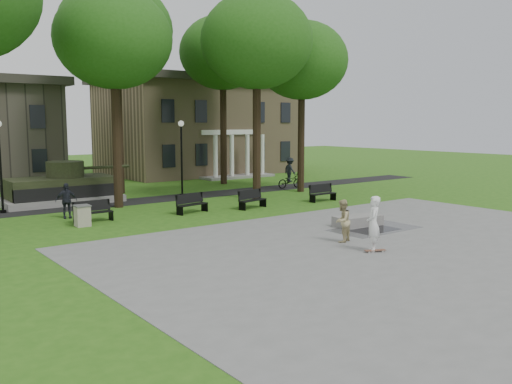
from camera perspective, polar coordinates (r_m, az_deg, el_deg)
ground at (r=24.29m, az=5.77°, el=-3.67°), size 120.00×120.00×0.00m
plaza at (r=21.01m, az=15.19°, el=-5.60°), size 22.00×16.00×0.02m
footpath at (r=33.91m, az=-8.25°, el=-0.56°), size 44.00×2.60×0.01m
building_right at (r=50.73m, az=-6.20°, el=6.99°), size 17.00×12.00×8.60m
tree_1 at (r=30.57m, az=-14.78°, el=15.26°), size 6.20×6.20×11.63m
tree_2 at (r=32.93m, az=0.08°, el=15.54°), size 6.60×6.60×12.16m
tree_3 at (r=36.47m, az=4.87°, el=13.58°), size 6.00×6.00×11.19m
tree_4 at (r=36.76m, az=-14.57°, el=16.14°), size 7.20×7.20×13.50m
tree_5 at (r=41.15m, az=-3.51°, el=14.38°), size 6.40×6.40×12.44m
lamp_left at (r=30.37m, az=-25.35°, el=3.19°), size 0.36×0.36×4.73m
lamp_mid at (r=34.15m, az=-7.85°, el=4.21°), size 0.36×0.36×4.73m
lamp_right at (r=40.04m, az=4.73°, el=4.70°), size 0.36×0.36×4.73m
tank_monument at (r=33.09m, az=-19.80°, el=0.37°), size 7.45×3.40×2.40m
puddle at (r=23.91m, az=12.42°, el=-3.93°), size 2.20×1.20×0.00m
concrete_block at (r=24.71m, az=10.65°, el=-2.99°), size 2.31×1.27×0.45m
skateboard at (r=19.93m, az=12.42°, el=-6.08°), size 0.79×0.51×0.07m
skateboarder at (r=19.83m, az=12.24°, el=-3.29°), size 0.87×0.84×2.00m
friend_watching at (r=21.18m, az=9.06°, el=-3.02°), size 0.97×0.86×1.65m
pedestrian_walker at (r=27.74m, az=-19.34°, el=-0.87°), size 1.07×0.60×1.72m
cyclist at (r=38.27m, az=3.58°, el=1.73°), size 2.01×1.16×2.17m
park_bench_0 at (r=26.39m, az=-16.82°, el=-1.91°), size 1.80×0.53×1.00m
park_bench_1 at (r=27.93m, az=-6.82°, el=-1.15°), size 1.85×0.87×1.00m
park_bench_2 at (r=29.25m, az=-0.45°, el=-0.71°), size 1.85×0.88×1.00m
park_bench_3 at (r=32.13m, az=6.96°, el=-0.04°), size 1.80×0.53×1.00m
trash_bin at (r=25.42m, az=-17.81°, el=-2.37°), size 0.69×0.69×0.96m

